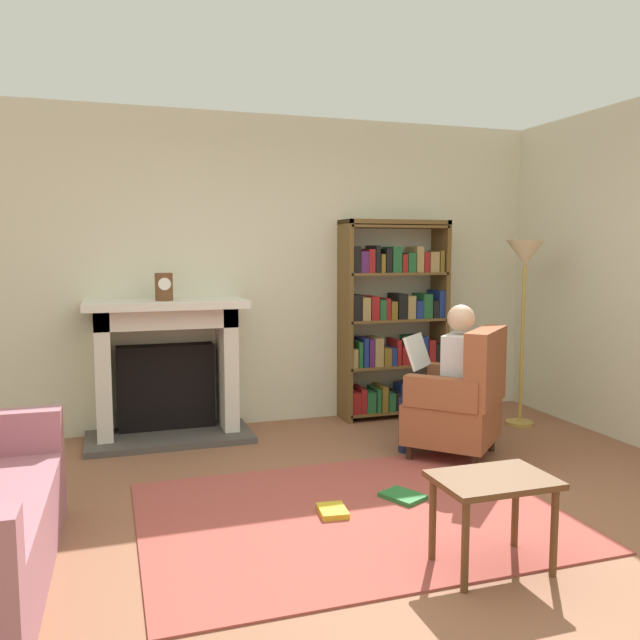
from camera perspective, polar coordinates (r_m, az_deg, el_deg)
name	(u,v)px	position (r m, az deg, el deg)	size (l,w,h in m)	color
ground	(372,538)	(3.70, 4.56, -18.45)	(14.00, 14.00, 0.00)	#8D593F
back_wall	(262,271)	(5.80, -5.11, 4.28)	(5.60, 0.10, 2.70)	beige
side_wall_right	(613,273)	(5.88, 24.22, 3.79)	(0.10, 5.20, 2.70)	beige
area_rug	(352,515)	(3.95, 2.81, -16.67)	(2.40, 1.80, 0.01)	#A2473E
fireplace	(167,365)	(5.49, -13.26, -3.86)	(1.31, 0.64, 1.14)	#4C4742
mantel_clock	(164,287)	(5.32, -13.49, 2.84)	(0.14, 0.14, 0.22)	brown
bookshelf	(394,322)	(6.01, 6.52, -0.18)	(0.99, 0.32, 1.80)	brown
armchair_reading	(461,401)	(4.97, 12.25, -6.93)	(0.89, 0.89, 0.97)	#331E14
seated_reader	(446,373)	(4.96, 10.99, -4.61)	(0.58, 0.58, 1.14)	silver
side_table	(493,492)	(3.33, 14.89, -14.29)	(0.56, 0.39, 0.46)	brown
scattered_books	(372,503)	(4.08, 4.55, -15.63)	(0.72, 0.35, 0.03)	gold
floor_lamp	(525,269)	(5.90, 17.45, 4.26)	(0.32, 0.32, 1.62)	#B7933F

